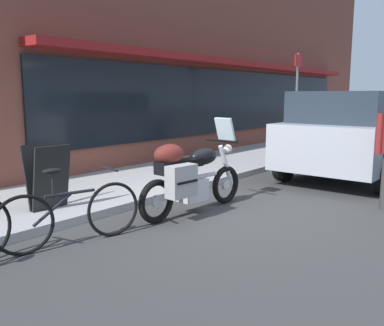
{
  "coord_description": "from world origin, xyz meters",
  "views": [
    {
      "loc": [
        -4.9,
        -3.3,
        1.72
      ],
      "look_at": [
        -0.0,
        0.65,
        0.7
      ],
      "focal_mm": 38.92,
      "sensor_mm": 36.0,
      "label": 1
    }
  ],
  "objects": [
    {
      "name": "sandwich_board_sign",
      "position": [
        -1.68,
        1.94,
        0.58
      ],
      "size": [
        0.55,
        0.41,
        0.92
      ],
      "color": "black",
      "rests_on": "sidewalk_curb"
    },
    {
      "name": "parking_sign_pole",
      "position": [
        6.17,
        1.85,
        1.74
      ],
      "size": [
        0.44,
        0.07,
        2.76
      ],
      "color": "#59595B",
      "rests_on": "sidewalk_curb"
    },
    {
      "name": "storefront_building",
      "position": [
        6.14,
        3.93,
        3.47
      ],
      "size": [
        20.29,
        0.9,
        7.1
      ],
      "color": "brown",
      "rests_on": "ground_plane"
    },
    {
      "name": "sidewalk_curb",
      "position": [
        9.0,
        2.53,
        0.06
      ],
      "size": [
        30.0,
        2.5,
        0.12
      ],
      "color": "#A5A5A5",
      "rests_on": "ground_plane"
    },
    {
      "name": "parked_minivan",
      "position": [
        4.23,
        -0.49,
        0.95
      ],
      "size": [
        4.61,
        2.2,
        1.8
      ],
      "color": "#9EA3AD",
      "rests_on": "ground_plane"
    },
    {
      "name": "touring_motorcycle",
      "position": [
        -0.34,
        0.43,
        0.6
      ],
      "size": [
        2.1,
        0.62,
        1.38
      ],
      "color": "black",
      "rests_on": "ground_plane"
    },
    {
      "name": "ground_plane",
      "position": [
        0.0,
        0.0,
        0.0
      ],
      "size": [
        80.0,
        80.0,
        0.0
      ],
      "primitive_type": "plane",
      "color": "#3A3A3A"
    },
    {
      "name": "parked_bicycle",
      "position": [
        -2.17,
        0.7,
        0.37
      ],
      "size": [
        1.7,
        0.59,
        0.93
      ],
      "color": "black",
      "rests_on": "ground_plane"
    }
  ]
}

